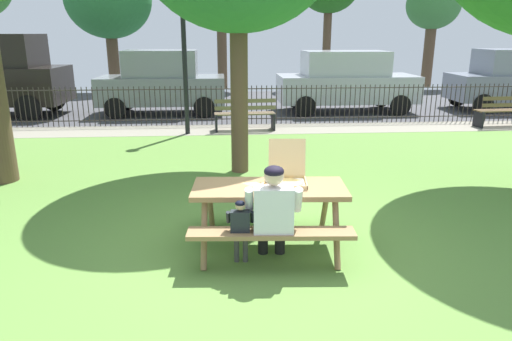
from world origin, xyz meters
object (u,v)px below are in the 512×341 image
pizza_slice_on_table (256,184)px  child_at_table (240,226)px  pizza_box_open (287,175)px  far_tree_midleft (108,0)px  adult_at_table (273,211)px  far_tree_right (433,7)px  parked_car_center (346,81)px  park_bench_center (245,115)px  parked_car_right (512,79)px  lamp_post_walkway (184,39)px  park_bench_right (506,112)px  picnic_table_foreground (269,200)px  parked_car_left (162,82)px

pizza_slice_on_table → child_at_table: 0.70m
pizza_box_open → far_tree_midleft: (-5.58, 16.54, 2.99)m
adult_at_table → far_tree_right: bearing=61.8°
adult_at_table → parked_car_center: parked_car_center is taller
pizza_box_open → far_tree_right: 19.00m
child_at_table → park_bench_center: bearing=86.8°
pizza_box_open → parked_car_right: (8.83, 9.70, 0.15)m
lamp_post_walkway → child_at_table: bearing=-81.6°
park_bench_right → far_tree_right: (1.95, 9.65, 3.19)m
picnic_table_foreground → pizza_box_open: bearing=27.7°
picnic_table_foreground → adult_at_table: size_ratio=1.59×
pizza_slice_on_table → park_bench_center: 6.93m
picnic_table_foreground → child_at_table: child_at_table is taller
child_at_table → far_tree_right: 19.89m
picnic_table_foreground → pizza_slice_on_table: size_ratio=7.17×
parked_car_left → parked_car_center: size_ratio=0.88×
parked_car_center → parked_car_right: bearing=0.0°
pizza_box_open → park_bench_center: pizza_box_open is taller
pizza_box_open → far_tree_midleft: 17.71m
lamp_post_walkway → parked_car_right: bearing=16.6°
picnic_table_foreground → lamp_post_walkway: size_ratio=0.49×
park_bench_right → child_at_table: bearing=-135.3°
pizza_slice_on_table → park_bench_right: bearing=43.1°
pizza_slice_on_table → parked_car_right: (9.22, 9.73, 0.23)m
picnic_table_foreground → parked_car_right: 13.37m
parked_car_left → far_tree_midleft: far_tree_midleft is taller
picnic_table_foreground → park_bench_center: bearing=89.5°
parked_car_center → pizza_box_open: bearing=-108.5°
lamp_post_walkway → far_tree_right: size_ratio=0.80×
parked_car_left → far_tree_midleft: 7.97m
far_tree_midleft → park_bench_center: bearing=-60.7°
pizza_box_open → lamp_post_walkway: bearing=104.2°
child_at_table → parked_car_center: parked_car_center is taller
pizza_slice_on_table → lamp_post_walkway: lamp_post_walkway is taller
parked_car_right → far_tree_right: bearing=89.0°
park_bench_right → parked_car_center: bearing=143.1°
adult_at_table → park_bench_center: adult_at_table is taller
park_bench_center → far_tree_midleft: 11.59m
pizza_box_open → pizza_slice_on_table: (-0.38, -0.03, -0.09)m
child_at_table → lamp_post_walkway: bearing=98.4°
adult_at_table → park_bench_right: 10.43m
pizza_box_open → parked_car_right: parked_car_right is taller
child_at_table → parked_car_right: parked_car_right is taller
far_tree_midleft → park_bench_right: bearing=-37.5°
pizza_slice_on_table → far_tree_right: bearing=60.6°
adult_at_table → lamp_post_walkway: lamp_post_walkway is taller
far_tree_right → park_bench_center: bearing=-133.4°
adult_at_table → parked_car_center: (3.49, 10.32, 0.35)m
adult_at_table → parked_car_center: bearing=71.3°
child_at_table → parked_car_center: size_ratio=0.18×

